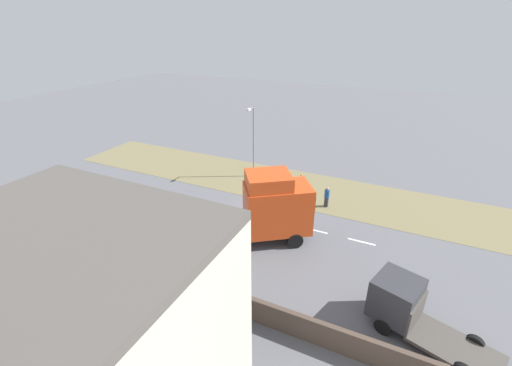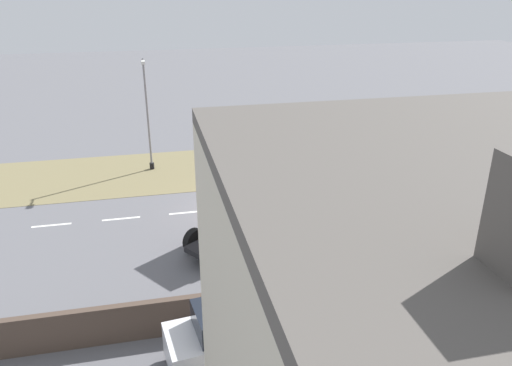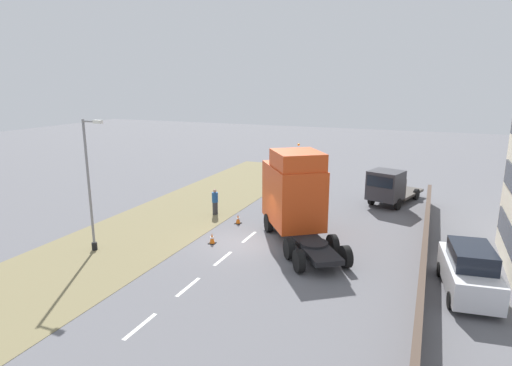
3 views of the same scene
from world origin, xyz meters
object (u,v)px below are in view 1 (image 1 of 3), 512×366
at_px(flatbed_truck, 405,306).
at_px(traffic_cone_trailing, 261,204).
at_px(traffic_cone_lead, 304,213).
at_px(lamp_post, 253,145).
at_px(parked_car, 143,293).
at_px(lorry_cab, 273,208).
at_px(pedestrian, 327,197).

bearing_deg(flatbed_truck, traffic_cone_trailing, 72.31).
bearing_deg(traffic_cone_lead, lamp_post, -126.48).
height_order(parked_car, lamp_post, lamp_post).
bearing_deg(flatbed_truck, lamp_post, 65.45).
bearing_deg(lorry_cab, flatbed_truck, 28.68).
bearing_deg(traffic_cone_lead, lorry_cab, -13.97).
xyz_separation_m(lorry_cab, parked_car, (8.43, -3.49, -1.44)).
distance_m(lorry_cab, lamp_post, 10.42).
xyz_separation_m(parked_car, lamp_post, (-17.15, -2.16, 2.15)).
distance_m(parked_car, pedestrian, 15.45).
bearing_deg(lorry_cab, pedestrian, 125.54).
height_order(lorry_cab, flatbed_truck, lorry_cab).
bearing_deg(traffic_cone_trailing, pedestrian, 116.06).
relative_size(lorry_cab, pedestrian, 4.33).
height_order(lamp_post, traffic_cone_trailing, lamp_post).
bearing_deg(lamp_post, pedestrian, 70.49).
distance_m(lamp_post, pedestrian, 8.52).
relative_size(parked_car, pedestrian, 2.69).
bearing_deg(lorry_cab, traffic_cone_lead, 130.69).
bearing_deg(parked_car, lorry_cab, 150.27).
xyz_separation_m(lorry_cab, traffic_cone_trailing, (-3.72, -2.55, -2.16)).
height_order(flatbed_truck, traffic_cone_trailing, flatbed_truck).
height_order(lorry_cab, traffic_cone_lead, lorry_cab).
distance_m(flatbed_truck, traffic_cone_trailing, 13.50).
bearing_deg(pedestrian, lamp_post, -109.51).
xyz_separation_m(parked_car, pedestrian, (-14.41, 5.56, -0.17)).
distance_m(traffic_cone_lead, traffic_cone_trailing, 3.51).
distance_m(pedestrian, traffic_cone_lead, 2.48).
height_order(lamp_post, pedestrian, lamp_post).
bearing_deg(flatbed_truck, parked_car, 127.85).
bearing_deg(parked_car, lamp_post, 179.95).
height_order(parked_car, traffic_cone_trailing, parked_car).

